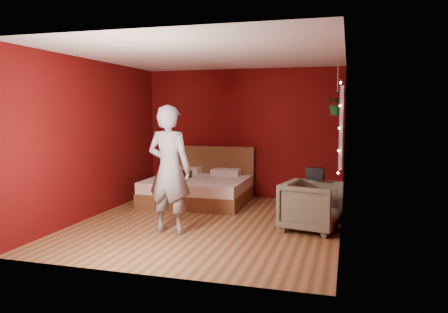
# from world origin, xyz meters

# --- Properties ---
(floor) EXTENTS (4.50, 4.50, 0.00)m
(floor) POSITION_xyz_m (0.00, 0.00, 0.00)
(floor) COLOR olive
(floor) RESTS_ON ground
(room_walls) EXTENTS (4.04, 4.54, 2.62)m
(room_walls) POSITION_xyz_m (0.00, 0.00, 1.68)
(room_walls) COLOR #5A090C
(room_walls) RESTS_ON ground
(window) EXTENTS (0.05, 0.97, 1.27)m
(window) POSITION_xyz_m (1.97, 0.90, 1.50)
(window) COLOR white
(window) RESTS_ON room_walls
(fairy_lights) EXTENTS (0.04, 0.04, 1.45)m
(fairy_lights) POSITION_xyz_m (1.94, 0.38, 1.50)
(fairy_lights) COLOR silver
(fairy_lights) RESTS_ON room_walls
(bed) EXTENTS (1.88, 1.60, 1.03)m
(bed) POSITION_xyz_m (-0.68, 1.49, 0.27)
(bed) COLOR brown
(bed) RESTS_ON ground
(person) EXTENTS (0.72, 0.52, 1.84)m
(person) POSITION_xyz_m (-0.38, -0.65, 0.92)
(person) COLOR gray
(person) RESTS_ON ground
(armchair) EXTENTS (0.95, 0.94, 0.73)m
(armchair) POSITION_xyz_m (1.58, 0.02, 0.37)
(armchair) COLOR #686552
(armchair) RESTS_ON ground
(handbag) EXTENTS (0.28, 0.19, 0.19)m
(handbag) POSITION_xyz_m (1.61, 0.21, 0.82)
(handbag) COLOR black
(handbag) RESTS_ON armchair
(throw_pillow) EXTENTS (0.47, 0.47, 0.14)m
(throw_pillow) POSITION_xyz_m (-1.08, 1.36, 0.54)
(throw_pillow) COLOR #321E10
(throw_pillow) RESTS_ON bed
(hanging_plant) EXTENTS (0.37, 0.32, 0.92)m
(hanging_plant) POSITION_xyz_m (1.87, 1.36, 1.88)
(hanging_plant) COLOR silver
(hanging_plant) RESTS_ON room_walls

